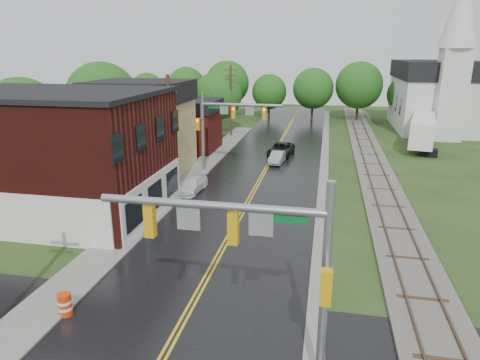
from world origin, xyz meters
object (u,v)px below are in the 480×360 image
(tree_left_e, at_px, (219,97))
(sedan_silver, at_px, (277,158))
(utility_pole_b, at_px, (170,130))
(pickup_white, at_px, (192,185))
(church, at_px, (438,88))
(construction_barrel, at_px, (65,305))
(traffic_signal_far, at_px, (225,118))
(suv_dark, at_px, (281,150))
(traffic_signal_near, at_px, (257,246))
(brick_building, at_px, (54,153))
(tree_left_c, at_px, (167,104))
(tree_left_a, at_px, (24,120))
(semi_trailer, at_px, (423,130))
(tree_left_b, at_px, (104,100))
(utility_pole_c, at_px, (231,100))

(tree_left_e, relative_size, sedan_silver, 2.31)
(utility_pole_b, distance_m, pickup_white, 4.73)
(church, bearing_deg, construction_barrel, -116.69)
(traffic_signal_far, xyz_separation_m, suv_dark, (4.27, 7.33, -4.29))
(tree_left_e, bearing_deg, construction_barrel, -84.75)
(construction_barrel, bearing_deg, suv_dark, 79.17)
(suv_dark, bearing_deg, utility_pole_b, -115.55)
(traffic_signal_near, bearing_deg, suv_dark, 94.73)
(brick_building, distance_m, church, 50.58)
(tree_left_c, distance_m, pickup_white, 21.43)
(tree_left_a, height_order, semi_trailer, tree_left_a)
(brick_building, bearing_deg, tree_left_c, 93.14)
(tree_left_b, height_order, tree_left_e, tree_left_b)
(tree_left_c, bearing_deg, tree_left_b, -116.56)
(church, bearing_deg, traffic_signal_near, -107.72)
(utility_pole_b, relative_size, pickup_white, 2.24)
(tree_left_a, distance_m, pickup_white, 15.75)
(tree_left_c, xyz_separation_m, pickup_white, (9.05, -19.03, -3.93))
(tree_left_c, relative_size, pickup_white, 1.90)
(tree_left_a, height_order, construction_barrel, tree_left_a)
(traffic_signal_far, distance_m, construction_barrel, 23.48)
(traffic_signal_near, distance_m, sedan_silver, 29.59)
(traffic_signal_near, relative_size, tree_left_a, 0.85)
(brick_building, height_order, sedan_silver, brick_building)
(tree_left_e, bearing_deg, tree_left_b, -122.74)
(tree_left_a, xyz_separation_m, tree_left_e, (11.00, 24.00, -0.30))
(brick_building, relative_size, utility_pole_b, 1.59)
(traffic_signal_far, xyz_separation_m, pickup_white, (-1.33, -6.13, -4.39))
(traffic_signal_near, relative_size, tree_left_c, 0.96)
(utility_pole_b, relative_size, suv_dark, 1.84)
(brick_building, relative_size, tree_left_c, 1.87)
(construction_barrel, bearing_deg, sedan_silver, 77.94)
(traffic_signal_far, distance_m, utility_pole_c, 17.33)
(tree_left_a, distance_m, tree_left_c, 18.98)
(church, relative_size, suv_dark, 4.08)
(semi_trailer, bearing_deg, tree_left_a, -151.68)
(church, distance_m, traffic_signal_near, 54.32)
(tree_left_c, distance_m, sedan_silver, 17.51)
(traffic_signal_near, xyz_separation_m, utility_pole_c, (-10.27, 42.00, -0.25))
(traffic_signal_near, bearing_deg, construction_barrel, 166.72)
(brick_building, height_order, traffic_signal_near, brick_building)
(tree_left_b, bearing_deg, church, 29.99)
(utility_pole_c, xyz_separation_m, semi_trailer, (22.92, -2.72, -2.59))
(brick_building, xyz_separation_m, traffic_signal_far, (9.01, 12.00, 0.82))
(sedan_silver, height_order, construction_barrel, sedan_silver)
(brick_building, relative_size, church, 0.71)
(utility_pole_b, distance_m, tree_left_c, 19.24)
(tree_left_a, xyz_separation_m, tree_left_b, (2.00, 10.00, 0.60))
(tree_left_a, relative_size, sedan_silver, 2.45)
(brick_building, distance_m, tree_left_e, 31.12)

